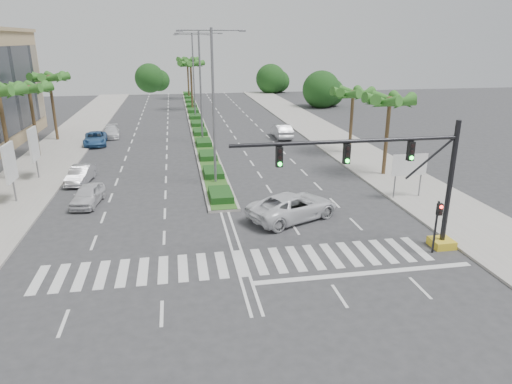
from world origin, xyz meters
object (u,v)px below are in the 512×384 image
car_parked_b (81,174)px  car_crossing (293,206)px  car_parked_d (111,132)px  car_right (282,131)px  car_parked_c (95,139)px  car_parked_a (88,195)px

car_parked_b → car_crossing: (15.07, -10.72, 0.16)m
car_parked_d → car_right: (20.02, -4.04, 0.18)m
car_parked_b → car_parked_c: 14.57m
car_parked_c → car_right: bearing=-5.5°
car_parked_a → car_parked_c: car_parked_c is taller
car_parked_d → car_right: car_right is taller
car_parked_b → car_parked_d: (0.22, 18.62, -0.06)m
car_parked_b → car_right: (20.24, 14.58, 0.13)m
car_parked_d → car_parked_c: bearing=-112.4°
car_parked_c → car_right: size_ratio=1.02×
car_parked_d → car_crossing: 32.89m
car_crossing → car_parked_a: bearing=44.8°
car_parked_c → car_crossing: bearing=-63.2°
car_parked_d → car_parked_a: bearing=-92.8°
car_parked_a → car_crossing: size_ratio=0.67×
car_crossing → car_right: bearing=-35.9°
car_parked_c → car_crossing: car_crossing is taller
car_parked_a → car_parked_c: 20.21m
car_parked_c → car_parked_d: (1.23, 4.08, -0.07)m
car_parked_a → car_crossing: 14.60m
car_parked_b → car_parked_c: bearing=101.4°
car_parked_c → car_parked_d: bearing=67.6°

